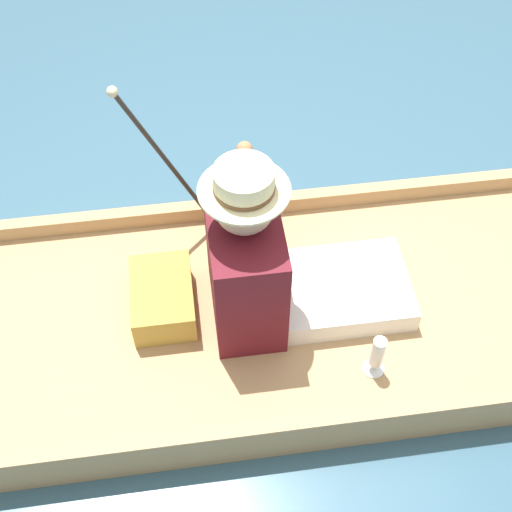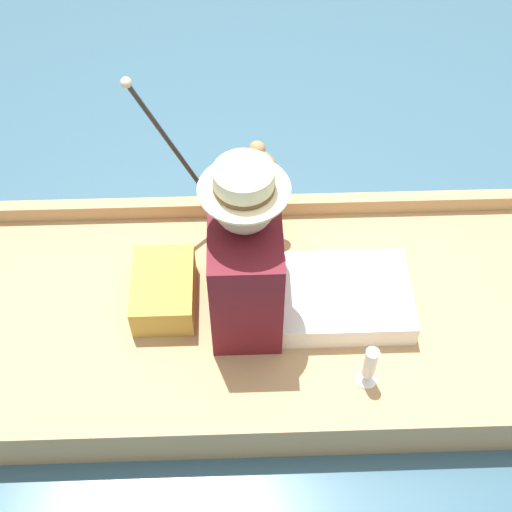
{
  "view_description": "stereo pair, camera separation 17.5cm",
  "coord_description": "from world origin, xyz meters",
  "px_view_note": "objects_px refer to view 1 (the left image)",
  "views": [
    {
      "loc": [
        1.65,
        -0.42,
        2.63
      ],
      "look_at": [
        -0.02,
        -0.19,
        0.49
      ],
      "focal_mm": 50.0,
      "sensor_mm": 36.0,
      "label": 1
    },
    {
      "loc": [
        1.67,
        -0.24,
        2.63
      ],
      "look_at": [
        -0.02,
        -0.19,
        0.49
      ],
      "focal_mm": 50.0,
      "sensor_mm": 36.0,
      "label": 2
    }
  ],
  "objects_px": {
    "seated_person": "(269,265)",
    "teddy_bear": "(248,195)",
    "walking_cane": "(161,153)",
    "wine_glass": "(377,354)"
  },
  "relations": [
    {
      "from": "teddy_bear",
      "to": "wine_glass",
      "type": "bearing_deg",
      "value": 26.36
    },
    {
      "from": "seated_person",
      "to": "walking_cane",
      "type": "height_order",
      "value": "walking_cane"
    },
    {
      "from": "walking_cane",
      "to": "teddy_bear",
      "type": "bearing_deg",
      "value": 85.64
    },
    {
      "from": "seated_person",
      "to": "teddy_bear",
      "type": "xyz_separation_m",
      "value": [
        -0.44,
        -0.03,
        -0.06
      ]
    },
    {
      "from": "seated_person",
      "to": "teddy_bear",
      "type": "bearing_deg",
      "value": -168.41
    },
    {
      "from": "seated_person",
      "to": "walking_cane",
      "type": "bearing_deg",
      "value": -133.21
    },
    {
      "from": "wine_glass",
      "to": "seated_person",
      "type": "bearing_deg",
      "value": -133.95
    },
    {
      "from": "seated_person",
      "to": "wine_glass",
      "type": "height_order",
      "value": "seated_person"
    },
    {
      "from": "seated_person",
      "to": "teddy_bear",
      "type": "relative_size",
      "value": 1.8
    },
    {
      "from": "teddy_bear",
      "to": "seated_person",
      "type": "bearing_deg",
      "value": 3.54
    }
  ]
}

